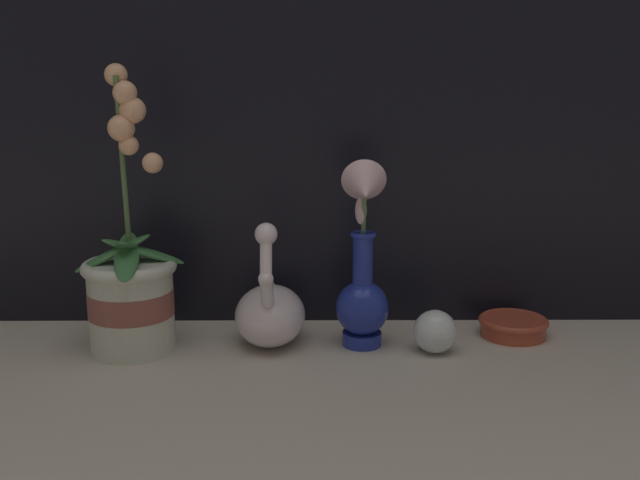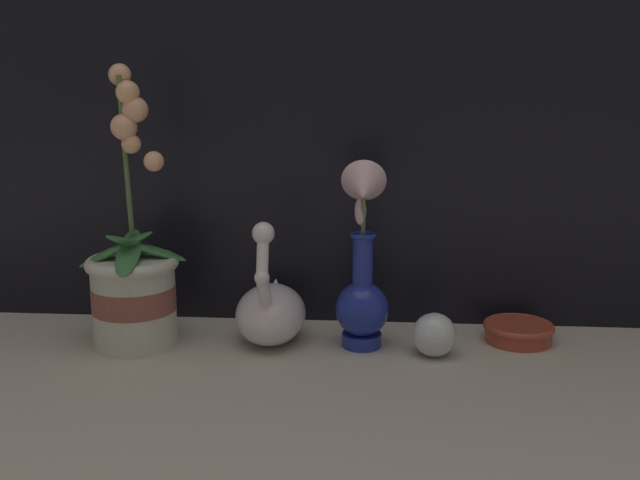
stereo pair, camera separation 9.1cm
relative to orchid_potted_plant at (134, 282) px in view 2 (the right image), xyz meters
The scene contains 6 objects.
ground_plane 0.34m from the orchid_potted_plant, 16.19° to the right, with size 2.80×2.80×0.00m, color #BCB2A3.
orchid_potted_plant is the anchor object (origin of this frame).
swan_figurine 0.22m from the orchid_potted_plant, ahead, with size 0.11×0.19×0.21m.
blue_vase 0.36m from the orchid_potted_plant, ahead, with size 0.08×0.10×0.30m.
glass_sphere 0.47m from the orchid_potted_plant, ahead, with size 0.07×0.07×0.07m.
amber_dish 0.62m from the orchid_potted_plant, ahead, with size 0.11×0.11×0.03m.
Camera 2 is at (0.07, -1.01, 0.43)m, focal length 42.00 mm.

